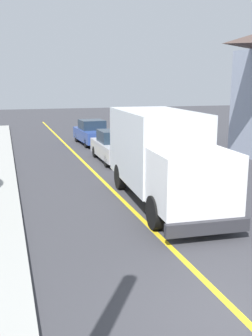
# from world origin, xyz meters

# --- Properties ---
(ground_plane) EXTENTS (120.00, 120.00, 0.00)m
(ground_plane) POSITION_xyz_m (0.00, 0.00, 0.00)
(ground_plane) COLOR #38383D
(centre_line_yellow) EXTENTS (0.16, 56.00, 0.01)m
(centre_line_yellow) POSITION_xyz_m (0.00, 10.00, 0.00)
(centre_line_yellow) COLOR gold
(centre_line_yellow) RESTS_ON ground
(box_truck) EXTENTS (2.83, 7.31, 3.20)m
(box_truck) POSITION_xyz_m (1.30, 7.28, 1.77)
(box_truck) COLOR silver
(box_truck) RESTS_ON ground
(parked_car_near) EXTENTS (1.84, 4.41, 1.67)m
(parked_car_near) POSITION_xyz_m (1.69, 14.87, 0.79)
(parked_car_near) COLOR #B7B7BC
(parked_car_near) RESTS_ON ground
(parked_car_mid) EXTENTS (1.98, 4.47, 1.67)m
(parked_car_mid) POSITION_xyz_m (1.83, 21.11, 0.79)
(parked_car_mid) COLOR #2D4793
(parked_car_mid) RESTS_ON ground
(stop_sign) EXTENTS (0.80, 0.10, 2.65)m
(stop_sign) POSITION_xyz_m (4.23, 11.78, 1.86)
(stop_sign) COLOR gray
(stop_sign) RESTS_ON ground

